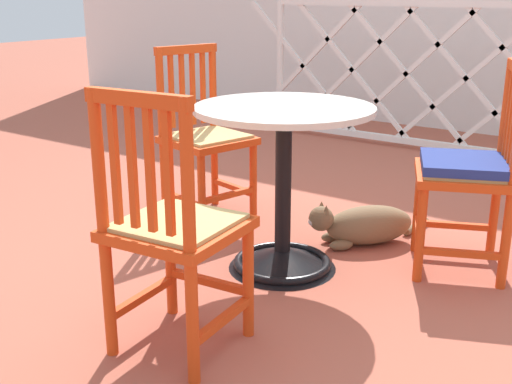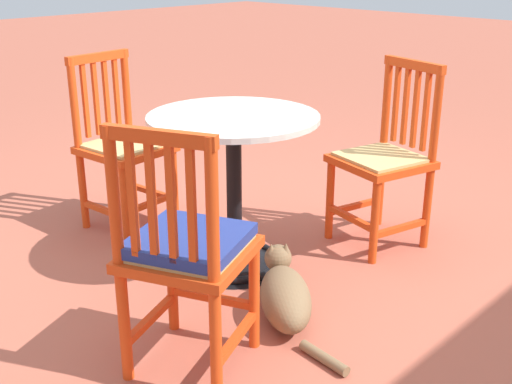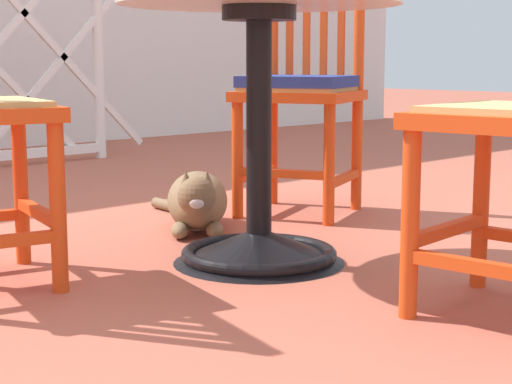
% 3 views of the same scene
% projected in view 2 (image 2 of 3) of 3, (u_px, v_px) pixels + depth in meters
% --- Properties ---
extents(ground_plane, '(24.00, 24.00, 0.00)m').
position_uv_depth(ground_plane, '(247.00, 261.00, 3.10)').
color(ground_plane, '#AD5642').
extents(cafe_table, '(0.76, 0.76, 0.73)m').
position_uv_depth(cafe_table, '(234.00, 210.00, 2.96)').
color(cafe_table, black).
rests_on(cafe_table, ground_plane).
extents(orange_chair_by_planter, '(0.43, 0.43, 0.91)m').
position_uv_depth(orange_chair_by_planter, '(122.00, 148.00, 3.37)').
color(orange_chair_by_planter, '#D64214').
rests_on(orange_chair_by_planter, ground_plane).
extents(orange_chair_facing_out, '(0.52, 0.52, 0.91)m').
position_uv_depth(orange_chair_facing_out, '(187.00, 252.00, 2.17)').
color(orange_chair_facing_out, '#D64214').
rests_on(orange_chair_facing_out, ground_plane).
extents(orange_chair_at_corner, '(0.49, 0.49, 0.91)m').
position_uv_depth(orange_chair_at_corner, '(385.00, 160.00, 3.16)').
color(orange_chair_at_corner, '#D64214').
rests_on(orange_chair_at_corner, ground_plane).
extents(tabby_cat, '(0.44, 0.67, 0.23)m').
position_uv_depth(tabby_cat, '(285.00, 293.00, 2.61)').
color(tabby_cat, brown).
rests_on(tabby_cat, ground_plane).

